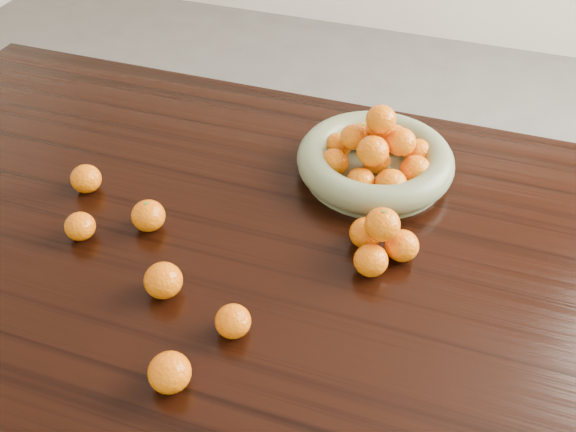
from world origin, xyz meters
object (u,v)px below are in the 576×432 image
(orange_pyramid, at_px, (380,240))
(fruit_bowl, at_px, (376,159))
(loose_orange_0, at_px, (148,216))
(dining_table, at_px, (298,277))

(orange_pyramid, bearing_deg, fruit_bowl, 104.82)
(orange_pyramid, height_order, loose_orange_0, orange_pyramid)
(orange_pyramid, bearing_deg, dining_table, -175.31)
(dining_table, distance_m, loose_orange_0, 0.31)
(fruit_bowl, height_order, loose_orange_0, fruit_bowl)
(dining_table, relative_size, fruit_bowl, 6.27)
(loose_orange_0, bearing_deg, dining_table, 9.93)
(orange_pyramid, bearing_deg, loose_orange_0, -171.86)
(fruit_bowl, bearing_deg, loose_orange_0, -140.81)
(dining_table, distance_m, orange_pyramid, 0.20)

